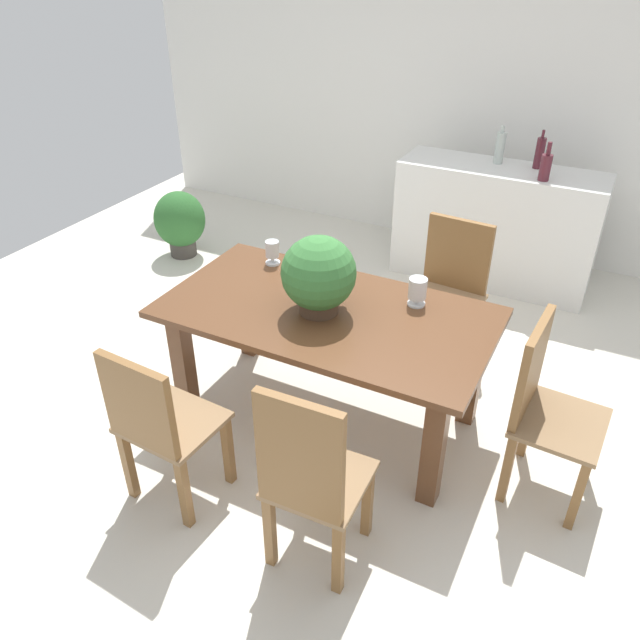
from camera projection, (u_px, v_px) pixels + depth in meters
ground_plane at (341, 395)px, 3.92m from camera, size 7.04×7.04×0.00m
back_wall at (478, 97)px, 5.17m from camera, size 6.40×0.10×2.60m
dining_table at (327, 329)px, 3.44m from camera, size 1.80×0.97×0.74m
chair_foot_end at (544, 403)px, 3.02m from camera, size 0.44×0.48×0.96m
chair_near_right at (310, 477)px, 2.58m from camera, size 0.42×0.43×1.03m
chair_near_left at (158, 423)px, 2.93m from camera, size 0.47×0.44×0.92m
chair_far_right at (449, 284)px, 4.05m from camera, size 0.50×0.46×0.95m
flower_centerpiece at (319, 275)px, 3.24m from camera, size 0.40×0.40×0.43m
crystal_vase_left at (417, 290)px, 3.37m from camera, size 0.10×0.10×0.16m
crystal_vase_center_near at (272, 251)px, 3.79m from camera, size 0.09×0.09×0.15m
wine_glass at (338, 266)px, 3.57m from camera, size 0.07×0.07×0.15m
kitchen_counter at (495, 226)px, 4.97m from camera, size 1.56×0.50×0.95m
wine_bottle_green at (540, 153)px, 4.64m from camera, size 0.07×0.07×0.29m
wine_bottle_clear at (500, 148)px, 4.74m from camera, size 0.07×0.07×0.29m
wine_bottle_dark at (546, 166)px, 4.42m from camera, size 0.08×0.08×0.28m
potted_plant_floor at (180, 221)px, 5.43m from camera, size 0.44×0.44×0.59m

